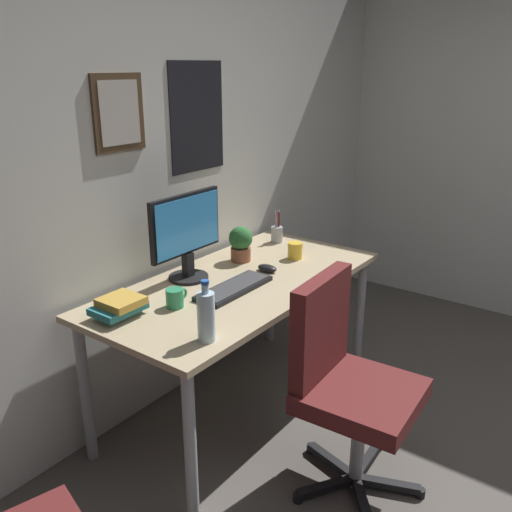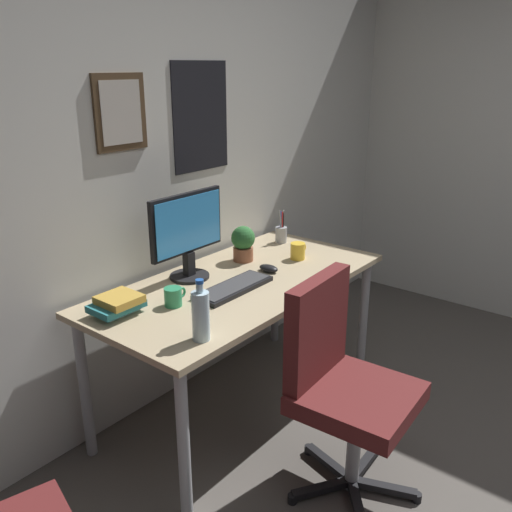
% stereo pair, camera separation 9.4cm
% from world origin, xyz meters
% --- Properties ---
extents(wall_back, '(4.40, 0.10, 2.60)m').
position_xyz_m(wall_back, '(-0.00, 2.15, 1.30)').
color(wall_back, silver).
rests_on(wall_back, ground_plane).
extents(desk, '(1.58, 0.77, 0.75)m').
position_xyz_m(desk, '(0.01, 1.69, 0.67)').
color(desk, tan).
rests_on(desk, ground_plane).
extents(office_chair, '(0.56, 0.57, 0.95)m').
position_xyz_m(office_chair, '(-0.15, 1.00, 0.53)').
color(office_chair, '#591E1E').
rests_on(office_chair, ground_plane).
extents(monitor, '(0.46, 0.20, 0.43)m').
position_xyz_m(monitor, '(-0.12, 1.91, 0.99)').
color(monitor, black).
rests_on(monitor, desk).
extents(keyboard, '(0.43, 0.15, 0.03)m').
position_xyz_m(keyboard, '(-0.10, 1.63, 0.76)').
color(keyboard, black).
rests_on(keyboard, desk).
extents(computer_mouse, '(0.06, 0.11, 0.04)m').
position_xyz_m(computer_mouse, '(0.20, 1.65, 0.76)').
color(computer_mouse, black).
rests_on(computer_mouse, desk).
extents(water_bottle, '(0.07, 0.07, 0.25)m').
position_xyz_m(water_bottle, '(-0.56, 1.40, 0.85)').
color(water_bottle, silver).
rests_on(water_bottle, desk).
extents(coffee_mug_near, '(0.12, 0.08, 0.09)m').
position_xyz_m(coffee_mug_near, '(0.45, 1.64, 0.79)').
color(coffee_mug_near, yellow).
rests_on(coffee_mug_near, desk).
extents(coffee_mug_far, '(0.12, 0.08, 0.09)m').
position_xyz_m(coffee_mug_far, '(-0.41, 1.72, 0.79)').
color(coffee_mug_far, '#2D8C59').
rests_on(coffee_mug_far, desk).
extents(potted_plant, '(0.13, 0.13, 0.20)m').
position_xyz_m(potted_plant, '(0.24, 1.86, 0.85)').
color(potted_plant, brown).
rests_on(potted_plant, desk).
extents(pen_cup, '(0.07, 0.07, 0.20)m').
position_xyz_m(pen_cup, '(0.64, 1.89, 0.80)').
color(pen_cup, '#9EA0A5').
rests_on(pen_cup, desk).
extents(book_stack_left, '(0.21, 0.17, 0.09)m').
position_xyz_m(book_stack_left, '(-0.62, 1.85, 0.79)').
color(book_stack_left, silver).
rests_on(book_stack_left, desk).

